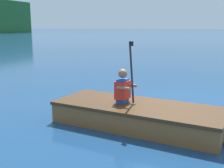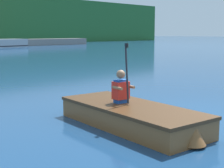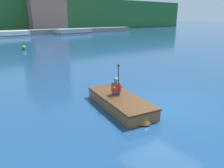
{
  "view_description": "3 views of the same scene",
  "coord_description": "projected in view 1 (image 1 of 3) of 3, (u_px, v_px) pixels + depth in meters",
  "views": [
    {
      "loc": [
        -6.32,
        -0.55,
        1.83
      ],
      "look_at": [
        -1.49,
        1.24,
        0.76
      ],
      "focal_mm": 45.0,
      "sensor_mm": 36.0,
      "label": 1
    },
    {
      "loc": [
        -6.19,
        -3.42,
        1.75
      ],
      "look_at": [
        -1.49,
        1.24,
        0.76
      ],
      "focal_mm": 55.0,
      "sensor_mm": 36.0,
      "label": 2
    },
    {
      "loc": [
        -5.95,
        -5.05,
        3.11
      ],
      "look_at": [
        -1.49,
        1.24,
        0.76
      ],
      "focal_mm": 35.0,
      "sensor_mm": 36.0,
      "label": 3
    }
  ],
  "objects": [
    {
      "name": "ground_plane",
      "position": [
        186.0,
        108.0,
        6.36
      ],
      "size": [
        300.0,
        300.0,
        0.0
      ],
      "primitive_type": "plane",
      "color": "navy"
    },
    {
      "name": "rowboat_foreground",
      "position": [
        140.0,
        114.0,
        5.17
      ],
      "size": [
        1.61,
        3.31,
        0.41
      ],
      "color": "brown",
      "rests_on": "ground"
    },
    {
      "name": "person_paddler",
      "position": [
        123.0,
        88.0,
        5.24
      ],
      "size": [
        0.39,
        0.37,
        1.15
      ],
      "color": "#1E4CA5",
      "rests_on": "rowboat_foreground"
    }
  ]
}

